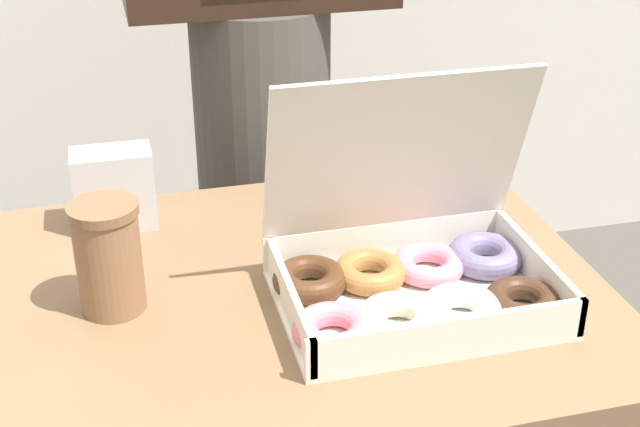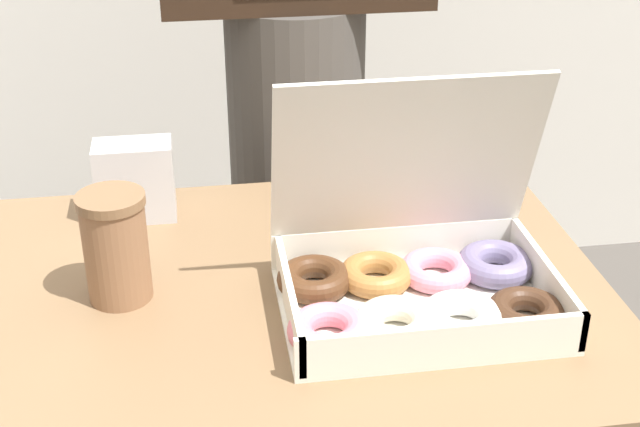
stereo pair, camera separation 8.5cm
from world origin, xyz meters
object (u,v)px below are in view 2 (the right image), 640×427
Objects in this scene: donut_box at (416,278)px; person_customer at (295,12)px; coffee_cup at (116,247)px; napkin_holder at (135,181)px.

person_customer is (-0.06, 0.61, 0.16)m from donut_box.
coffee_cup is 0.62m from person_customer.
coffee_cup is (-0.35, 0.08, 0.03)m from donut_box.
donut_box is at bearing -12.18° from coffee_cup.
napkin_holder is at bearing -130.14° from person_customer.
donut_box is 0.63m from person_customer.
person_customer reaches higher than coffee_cup.
donut_box is 0.20× the size of person_customer.
donut_box is 0.36m from coffee_cup.
person_customer is (0.29, 0.53, 0.13)m from coffee_cup.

